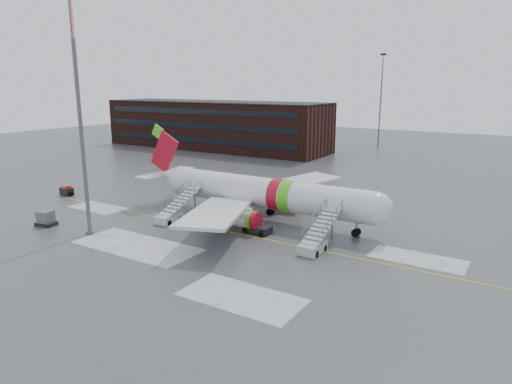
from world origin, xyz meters
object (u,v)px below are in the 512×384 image
Objects in this scene: light_mast_near at (79,111)px; airliner at (258,192)px; airstair_fwd at (316,241)px; airstair_aft at (173,213)px; pushback_tug at (256,226)px; baggage_tractor at (67,191)px; uld_container at (46,219)px.

airliner is at bearing 49.05° from light_mast_near.
light_mast_near reaches higher than airliner.
light_mast_near is (-24.20, -8.67, 12.78)m from airstair_fwd.
airstair_aft is 2.41× the size of pushback_tug.
baggage_tractor is (-34.42, -0.01, -0.18)m from pushback_tug.
light_mast_near is at bearing -119.11° from airstair_aft.
baggage_tractor is at bearing 177.80° from airstair_fwd.
airstair_aft is at bearing -4.02° from baggage_tractor.
baggage_tractor is at bearing 150.82° from light_mast_near.
baggage_tractor is (-42.66, 1.64, -0.45)m from airstair_fwd.
airstair_fwd reaches higher than pushback_tug.
pushback_tug is 1.13× the size of baggage_tractor.
airstair_aft is 11.26m from pushback_tug.
baggage_tractor is at bearing -179.98° from pushback_tug.
baggage_tractor is at bearing -171.20° from airliner.
airstair_fwd is at bearing -2.20° from baggage_tractor.
light_mast_near is at bearing 6.63° from uld_container.
airstair_aft is at bearing -142.01° from airliner.
airliner is 14.09× the size of uld_container.
pushback_tug is (2.77, -4.89, -2.63)m from airliner.
airliner is 1.30× the size of light_mast_near.
pushback_tug is (-8.24, 1.65, -0.28)m from airstair_fwd.
pushback_tug is at bearing -60.49° from airliner.
airliner is 4.55× the size of airstair_fwd.
uld_container is (-20.19, -16.02, -2.58)m from airliner.
airstair_fwd is 1.00× the size of airstair_aft.
light_mast_near reaches higher than airstair_fwd.
airliner is at bearing 8.80° from baggage_tractor.
pushback_tug is 1.29× the size of uld_container.
uld_container is 0.88× the size of baggage_tractor.
baggage_tractor is 24.94m from light_mast_near.
airstair_fwd is at bearing 19.71° from light_mast_near.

